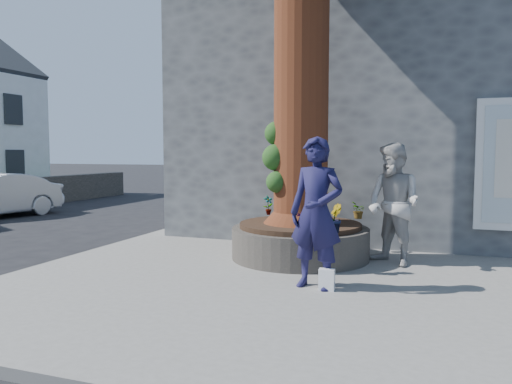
% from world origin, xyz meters
% --- Properties ---
extents(ground, '(120.00, 120.00, 0.00)m').
position_xyz_m(ground, '(0.00, 0.00, 0.00)').
color(ground, black).
rests_on(ground, ground).
extents(pavement, '(9.00, 8.00, 0.12)m').
position_xyz_m(pavement, '(1.50, 1.00, 0.06)').
color(pavement, slate).
rests_on(pavement, ground).
extents(yellow_line, '(0.10, 30.00, 0.01)m').
position_xyz_m(yellow_line, '(-3.05, 1.00, 0.00)').
color(yellow_line, yellow).
rests_on(yellow_line, ground).
extents(stone_shop, '(10.30, 8.30, 6.30)m').
position_xyz_m(stone_shop, '(2.50, 7.20, 3.16)').
color(stone_shop, '#494C4E').
rests_on(stone_shop, ground).
extents(planter, '(2.30, 2.30, 0.60)m').
position_xyz_m(planter, '(0.80, 2.00, 0.41)').
color(planter, black).
rests_on(planter, pavement).
extents(man, '(0.81, 0.61, 1.99)m').
position_xyz_m(man, '(1.46, 0.27, 1.12)').
color(man, '#17153C').
rests_on(man, pavement).
extents(woman, '(1.19, 1.15, 1.93)m').
position_xyz_m(woman, '(2.31, 2.02, 1.09)').
color(woman, '#B5B1AD').
rests_on(woman, pavement).
extents(shopping_bag, '(0.20, 0.13, 0.28)m').
position_xyz_m(shopping_bag, '(1.63, 0.20, 0.26)').
color(shopping_bag, white).
rests_on(shopping_bag, pavement).
extents(plant_a, '(0.23, 0.23, 0.37)m').
position_xyz_m(plant_a, '(-0.05, 2.85, 0.90)').
color(plant_a, gray).
rests_on(plant_a, planter).
extents(plant_b, '(0.27, 0.28, 0.43)m').
position_xyz_m(plant_b, '(1.54, 1.15, 0.94)').
color(plant_b, gray).
rests_on(plant_b, planter).
extents(plant_c, '(0.23, 0.23, 0.29)m').
position_xyz_m(plant_c, '(1.05, 1.15, 0.87)').
color(plant_c, gray).
rests_on(plant_c, planter).
extents(plant_d, '(0.31, 0.33, 0.30)m').
position_xyz_m(plant_d, '(1.65, 2.85, 0.87)').
color(plant_d, gray).
rests_on(plant_d, planter).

